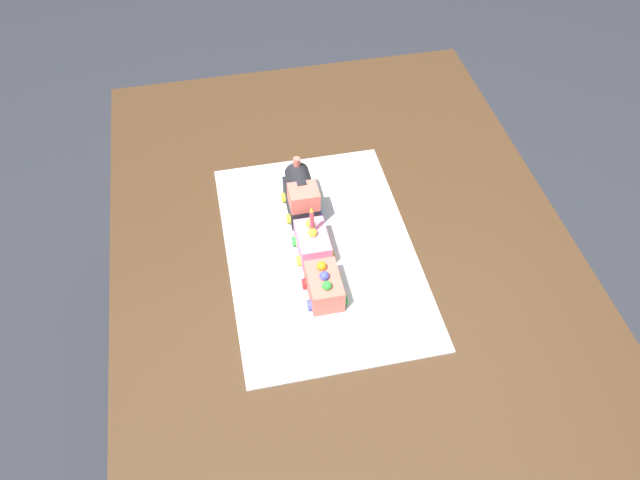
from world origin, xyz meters
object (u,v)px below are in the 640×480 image
(dining_table, at_px, (343,279))
(cake_locomotive, at_px, (301,195))
(cake_car_gondola_coral, at_px, (324,286))
(birthday_candle, at_px, (312,218))
(cake_car_caboose_bubblegum, at_px, (313,243))

(dining_table, distance_m, cake_locomotive, 0.22)
(dining_table, distance_m, cake_car_gondola_coral, 0.20)
(cake_locomotive, bearing_deg, dining_table, 28.23)
(birthday_candle, bearing_deg, cake_car_caboose_bubblegum, -0.00)
(cake_car_caboose_bubblegum, bearing_deg, cake_car_gondola_coral, 0.00)
(cake_car_caboose_bubblegum, xyz_separation_m, birthday_candle, (-0.01, 0.00, 0.07))
(cake_car_gondola_coral, distance_m, birthday_candle, 0.14)
(dining_table, distance_m, cake_car_caboose_bubblegum, 0.16)
(dining_table, bearing_deg, cake_car_gondola_coral, -30.86)
(cake_locomotive, relative_size, cake_car_gondola_coral, 1.40)
(cake_car_caboose_bubblegum, distance_m, birthday_candle, 0.07)
(cake_car_caboose_bubblegum, relative_size, cake_car_gondola_coral, 1.00)
(cake_locomotive, distance_m, birthday_candle, 0.13)
(dining_table, xyz_separation_m, cake_locomotive, (-0.13, -0.07, 0.16))
(dining_table, relative_size, cake_car_gondola_coral, 14.00)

